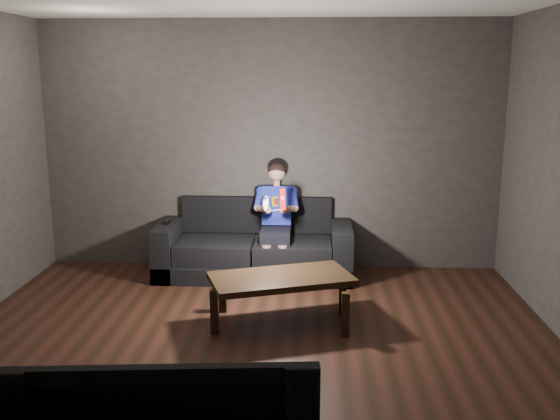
{
  "coord_description": "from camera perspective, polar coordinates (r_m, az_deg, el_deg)",
  "views": [
    {
      "loc": [
        0.45,
        -4.26,
        2.13
      ],
      "look_at": [
        0.15,
        1.55,
        0.85
      ],
      "focal_mm": 40.0,
      "sensor_mm": 36.0,
      "label": 1
    }
  ],
  "objects": [
    {
      "name": "nunchuk_white",
      "position": [
        6.12,
        -1.31,
        0.61
      ],
      "size": [
        0.08,
        0.11,
        0.16
      ],
      "color": "white",
      "rests_on": "child"
    },
    {
      "name": "floor",
      "position": [
        4.79,
        -2.83,
        -14.04
      ],
      "size": [
        5.0,
        5.0,
        0.0
      ],
      "primitive_type": "plane",
      "color": "black",
      "rests_on": "ground"
    },
    {
      "name": "wii_remote_red",
      "position": [
        6.1,
        0.24,
        0.99
      ],
      "size": [
        0.06,
        0.08,
        0.21
      ],
      "color": "red",
      "rests_on": "child"
    },
    {
      "name": "back_wall",
      "position": [
        6.82,
        -0.85,
        5.84
      ],
      "size": [
        5.0,
        0.04,
        2.7
      ],
      "primitive_type": "cube",
      "color": "#35302E",
      "rests_on": "ground"
    },
    {
      "name": "child",
      "position": [
        6.58,
        -0.34,
        -0.13
      ],
      "size": [
        0.46,
        0.57,
        1.14
      ],
      "color": "black",
      "rests_on": "sofa"
    },
    {
      "name": "front_wall",
      "position": [
        1.98,
        -10.6,
        -11.06
      ],
      "size": [
        5.0,
        0.04,
        2.7
      ],
      "primitive_type": "cube",
      "color": "#35302E",
      "rests_on": "ground"
    },
    {
      "name": "coffee_table",
      "position": [
        5.38,
        0.1,
        -6.62
      ],
      "size": [
        1.32,
        0.96,
        0.43
      ],
      "color": "black",
      "rests_on": "floor"
    },
    {
      "name": "sofa",
      "position": [
        6.76,
        -2.31,
        -3.67
      ],
      "size": [
        2.06,
        0.89,
        0.8
      ],
      "color": "black",
      "rests_on": "floor"
    },
    {
      "name": "wii_remote_black",
      "position": [
        6.75,
        -10.27,
        -1.11
      ],
      "size": [
        0.05,
        0.14,
        0.03
      ],
      "color": "black",
      "rests_on": "sofa"
    }
  ]
}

